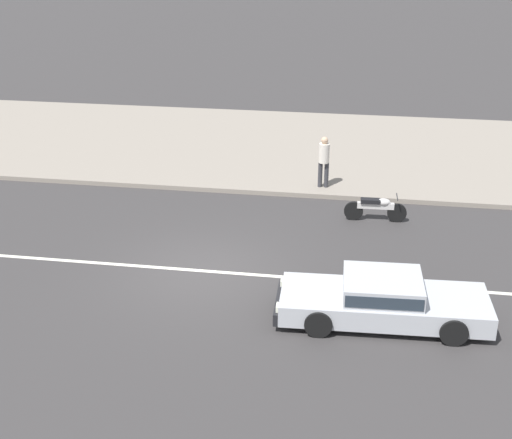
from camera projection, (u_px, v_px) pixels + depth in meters
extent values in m
plane|color=#383535|center=(202.00, 271.00, 18.01)|extent=(160.00, 160.00, 0.00)
cube|color=silver|center=(202.00, 271.00, 18.01)|extent=(50.40, 0.14, 0.01)
cube|color=gray|center=(264.00, 146.00, 27.44)|extent=(68.00, 10.00, 0.15)
cube|color=#B7BABF|center=(384.00, 304.00, 15.66)|extent=(4.61, 1.87, 0.48)
cube|color=#B7BABF|center=(383.00, 286.00, 15.49)|extent=(1.77, 1.57, 0.42)
cube|color=#28333D|center=(383.00, 286.00, 15.49)|extent=(1.70, 1.60, 0.27)
cube|color=black|center=(279.00, 302.00, 15.95)|extent=(0.19, 1.64, 0.28)
cube|color=white|center=(278.00, 307.00, 15.33)|extent=(0.09, 0.24, 0.14)
cube|color=white|center=(282.00, 282.00, 16.40)|extent=(0.09, 0.24, 0.14)
cylinder|color=black|center=(318.00, 323.00, 15.13)|extent=(0.61, 0.25, 0.60)
cylinder|color=black|center=(321.00, 288.00, 16.58)|extent=(0.61, 0.25, 0.60)
cylinder|color=black|center=(454.00, 332.00, 14.83)|extent=(0.61, 0.25, 0.60)
cylinder|color=black|center=(444.00, 295.00, 16.28)|extent=(0.61, 0.25, 0.60)
cylinder|color=black|center=(397.00, 213.00, 20.77)|extent=(0.56, 0.12, 0.56)
cylinder|color=black|center=(354.00, 211.00, 20.92)|extent=(0.56, 0.12, 0.56)
cube|color=silver|center=(376.00, 206.00, 20.77)|extent=(1.07, 0.18, 0.18)
cube|color=black|center=(370.00, 201.00, 20.73)|extent=(0.57, 0.26, 0.12)
ellipsoid|color=silver|center=(384.00, 202.00, 20.69)|extent=(0.41, 0.25, 0.22)
cylinder|color=#232326|center=(397.00, 197.00, 20.58)|extent=(0.05, 0.56, 0.03)
cylinder|color=#333338|center=(320.00, 175.00, 22.98)|extent=(0.14, 0.14, 0.83)
cylinder|color=#333338|center=(326.00, 175.00, 22.96)|extent=(0.14, 0.14, 0.83)
cylinder|color=silver|center=(324.00, 153.00, 22.68)|extent=(0.34, 0.34, 0.62)
sphere|color=#D6AD89|center=(325.00, 140.00, 22.51)|extent=(0.23, 0.23, 0.23)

